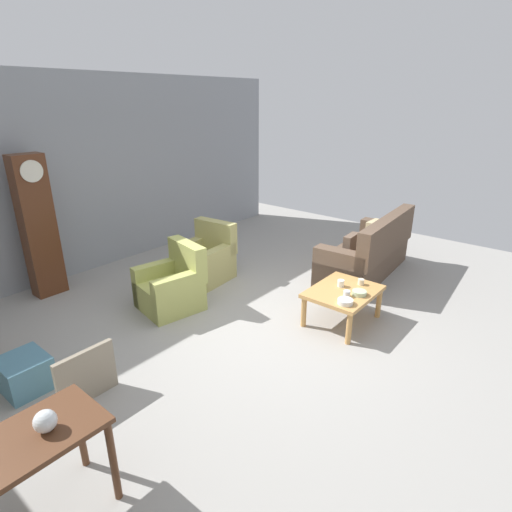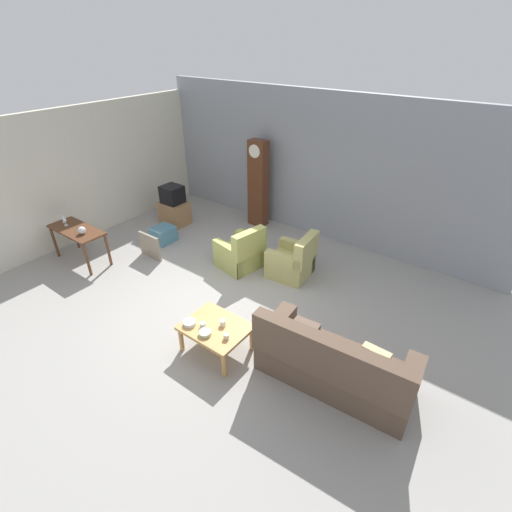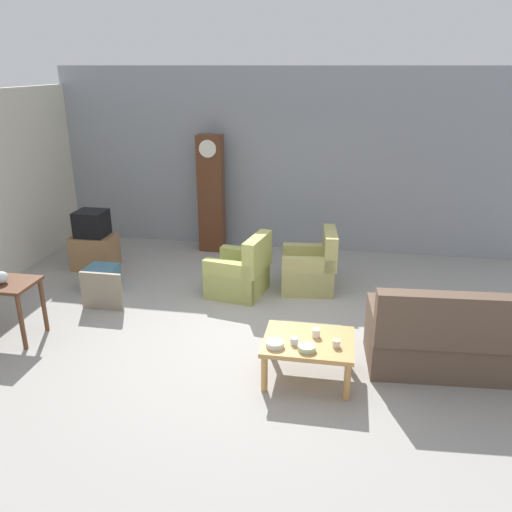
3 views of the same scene
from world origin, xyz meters
The scene contains 17 objects.
ground_plane centered at (0.00, 0.00, 0.00)m, with size 10.40×10.40×0.00m, color #999691.
garage_door_wall centered at (0.00, 3.60, 1.60)m, with size 8.40×0.16×3.20m, color gray.
couch_floral centered at (2.45, -0.27, 0.35)m, with size 2.16×1.02×1.04m.
armchair_olive_near centered at (-0.42, 1.32, 0.31)m, with size 0.92×0.90×0.92m.
armchair_olive_far centered at (0.60, 1.69, 0.31)m, with size 0.86×0.83×0.92m.
coffee_table_wood centered at (0.75, -0.72, 0.40)m, with size 0.96×0.76×0.46m.
grandfather_clock centered at (-1.31, 3.15, 1.05)m, with size 0.44×0.30×2.09m.
tv_stand_cabinet centered at (-3.02, 1.93, 0.28)m, with size 0.68×0.52×0.56m, color #997047.
tv_crt centered at (-3.02, 1.93, 0.77)m, with size 0.48×0.44×0.42m, color black.
framed_picture_leaning centered at (-2.20, 0.46, 0.27)m, with size 0.60×0.05×0.54m, color gray.
storage_box_blue centered at (-2.52, 1.11, 0.18)m, with size 0.44×0.48×0.35m, color teal.
glass_dome_cloche centered at (-2.95, -0.51, 0.83)m, with size 0.15×0.15×0.15m, color silver.
cup_white_porcelain centered at (0.82, -0.64, 0.51)m, with size 0.09×0.09×0.09m, color white.
cup_blue_rimmed centered at (0.61, -0.84, 0.50)m, with size 0.09×0.09×0.08m, color silver.
cup_cream_tall centered at (1.04, -0.82, 0.50)m, with size 0.08×0.08×0.08m, color beige.
bowl_white_stacked centered at (0.41, -0.93, 0.49)m, with size 0.19×0.19×0.06m, color white.
bowl_shallow_green centered at (0.75, -0.95, 0.49)m, with size 0.18×0.18×0.06m, color #B2C69E.
Camera 3 is at (1.04, -5.60, 3.21)m, focal length 36.33 mm.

